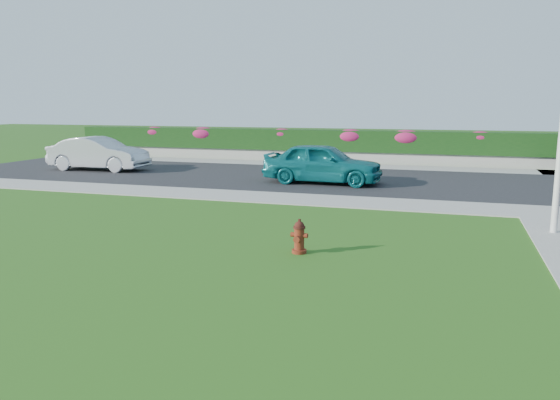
% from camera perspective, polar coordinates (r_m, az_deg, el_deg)
% --- Properties ---
extents(ground, '(120.00, 120.00, 0.00)m').
position_cam_1_polar(ground, '(9.41, -9.74, -9.30)').
color(ground, black).
rests_on(ground, ground).
extents(street_far, '(26.00, 8.00, 0.04)m').
position_cam_1_polar(street_far, '(23.90, -5.20, 2.64)').
color(street_far, black).
rests_on(street_far, ground).
extents(sidewalk_far, '(24.00, 2.00, 0.04)m').
position_cam_1_polar(sidewalk_far, '(19.91, -13.39, 0.91)').
color(sidewalk_far, gray).
rests_on(sidewalk_far, ground).
extents(curb_corner, '(2.00, 2.00, 0.04)m').
position_cam_1_polar(curb_corner, '(17.40, 26.63, -1.19)').
color(curb_corner, gray).
rests_on(curb_corner, ground).
extents(sidewalk_beyond, '(34.00, 2.00, 0.04)m').
position_cam_1_polar(sidewalk_beyond, '(27.53, 6.58, 3.59)').
color(sidewalk_beyond, gray).
rests_on(sidewalk_beyond, ground).
extents(retaining_wall, '(34.00, 0.40, 0.60)m').
position_cam_1_polar(retaining_wall, '(28.97, 7.15, 4.46)').
color(retaining_wall, gray).
rests_on(retaining_wall, ground).
extents(hedge, '(32.00, 0.90, 1.10)m').
position_cam_1_polar(hedge, '(29.00, 7.22, 6.15)').
color(hedge, black).
rests_on(hedge, retaining_wall).
extents(fire_hydrant, '(0.37, 0.35, 0.73)m').
position_cam_1_polar(fire_hydrant, '(11.41, 2.02, -3.88)').
color(fire_hydrant, '#53110D').
rests_on(fire_hydrant, ground).
extents(sedan_teal, '(4.64, 1.99, 1.56)m').
position_cam_1_polar(sedan_teal, '(21.18, 4.49, 3.87)').
color(sedan_teal, '#0D656A').
rests_on(sedan_teal, street_far).
extents(sedan_silver, '(4.66, 1.74, 1.52)m').
position_cam_1_polar(sedan_silver, '(26.67, -18.43, 4.62)').
color(sedan_silver, '#B8BBC0').
rests_on(sedan_silver, street_far).
extents(flower_clump_a, '(1.24, 0.80, 0.62)m').
position_cam_1_polar(flower_clump_a, '(32.88, -12.93, 6.96)').
color(flower_clump_a, '#B71F65').
rests_on(flower_clump_a, hedge).
extents(flower_clump_b, '(1.49, 0.96, 0.75)m').
position_cam_1_polar(flower_clump_b, '(31.44, -8.02, 6.89)').
color(flower_clump_b, '#B71F65').
rests_on(flower_clump_b, hedge).
extents(flower_clump_c, '(1.17, 0.75, 0.58)m').
position_cam_1_polar(flower_clump_c, '(29.74, 0.21, 6.94)').
color(flower_clump_c, '#B71F65').
rests_on(flower_clump_c, hedge).
extents(flower_clump_d, '(1.49, 0.96, 0.74)m').
position_cam_1_polar(flower_clump_d, '(28.87, 7.38, 6.63)').
color(flower_clump_d, '#B71F65').
rests_on(flower_clump_d, hedge).
extents(flower_clump_e, '(1.54, 0.99, 0.77)m').
position_cam_1_polar(flower_clump_e, '(28.51, 13.05, 6.39)').
color(flower_clump_e, '#B71F65').
rests_on(flower_clump_e, hedge).
extents(flower_clump_f, '(1.16, 0.75, 0.58)m').
position_cam_1_polar(flower_clump_f, '(28.45, 20.17, 6.18)').
color(flower_clump_f, '#B71F65').
rests_on(flower_clump_f, hedge).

